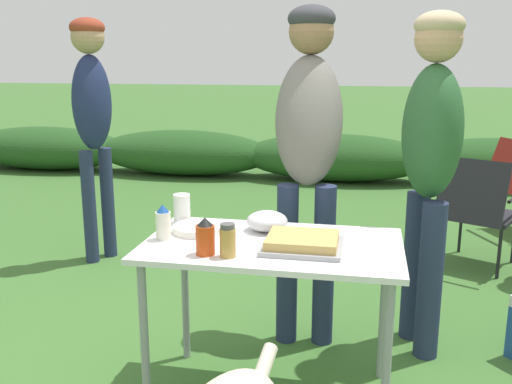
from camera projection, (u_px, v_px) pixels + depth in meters
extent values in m
ellipsoid|color=#234C1E|center=(46.00, 148.00, 7.90)|extent=(2.40, 0.90, 0.59)
ellipsoid|color=#234C1E|center=(183.00, 152.00, 7.53)|extent=(2.40, 0.90, 0.59)
ellipsoid|color=#234C1E|center=(336.00, 157.00, 7.15)|extent=(2.40, 0.90, 0.59)
ellipsoid|color=#234C1E|center=(505.00, 163.00, 6.78)|extent=(2.40, 0.90, 0.59)
cube|color=white|center=(272.00, 246.00, 2.44)|extent=(1.10, 0.64, 0.02)
cylinder|color=gray|center=(145.00, 344.00, 2.36)|extent=(0.04, 0.04, 0.71)
cylinder|color=gray|center=(386.00, 368.00, 2.18)|extent=(0.04, 0.04, 0.71)
cylinder|color=gray|center=(185.00, 292.00, 2.88)|extent=(0.04, 0.04, 0.71)
cylinder|color=gray|center=(383.00, 308.00, 2.69)|extent=(0.04, 0.04, 0.71)
cube|color=#9E9EA3|center=(302.00, 246.00, 2.36)|extent=(0.33, 0.29, 0.02)
cube|color=tan|center=(303.00, 240.00, 2.36)|extent=(0.29, 0.25, 0.04)
cylinder|color=white|center=(198.00, 229.00, 2.58)|extent=(0.23, 0.23, 0.03)
ellipsoid|color=silver|center=(267.00, 221.00, 2.60)|extent=(0.19, 0.19, 0.09)
cylinder|color=white|center=(182.00, 209.00, 2.72)|extent=(0.08, 0.08, 0.14)
cylinder|color=#B2893D|center=(228.00, 243.00, 2.26)|extent=(0.06, 0.06, 0.12)
cylinder|color=#4C4C4C|center=(228.00, 226.00, 2.24)|extent=(0.06, 0.06, 0.02)
cylinder|color=#CC4214|center=(205.00, 240.00, 2.28)|extent=(0.08, 0.08, 0.12)
cone|color=black|center=(205.00, 221.00, 2.26)|extent=(0.07, 0.07, 0.03)
cylinder|color=silver|center=(163.00, 226.00, 2.47)|extent=(0.07, 0.07, 0.12)
cone|color=#194793|center=(163.00, 208.00, 2.46)|extent=(0.06, 0.06, 0.03)
cylinder|color=#232D4C|center=(287.00, 265.00, 3.04)|extent=(0.11, 0.11, 0.87)
cylinder|color=#232D4C|center=(324.00, 266.00, 3.02)|extent=(0.11, 0.11, 0.87)
ellipsoid|color=slate|center=(309.00, 119.00, 2.98)|extent=(0.39, 0.53, 0.75)
sphere|color=#936B4C|center=(311.00, 32.00, 3.01)|extent=(0.24, 0.24, 0.24)
ellipsoid|color=#333338|center=(312.00, 19.00, 2.99)|extent=(0.25, 0.25, 0.14)
cylinder|color=#232D4C|center=(414.00, 266.00, 3.09)|extent=(0.12, 0.12, 0.82)
cylinder|color=#232D4C|center=(430.00, 281.00, 2.88)|extent=(0.12, 0.12, 0.82)
ellipsoid|color=#28562D|center=(432.00, 132.00, 2.81)|extent=(0.38, 0.45, 0.66)
sphere|color=tan|center=(439.00, 39.00, 2.71)|extent=(0.23, 0.23, 0.23)
ellipsoid|color=tan|center=(440.00, 25.00, 2.70)|extent=(0.24, 0.24, 0.14)
cylinder|color=#232D4C|center=(89.00, 207.00, 4.25)|extent=(0.10, 0.10, 0.85)
cylinder|color=#232D4C|center=(108.00, 203.00, 4.38)|extent=(0.10, 0.10, 0.85)
ellipsoid|color=navy|center=(92.00, 103.00, 4.13)|extent=(0.34, 0.38, 0.69)
sphere|color=tan|center=(88.00, 37.00, 4.03)|extent=(0.24, 0.24, 0.24)
ellipsoid|color=#993823|center=(87.00, 27.00, 4.01)|extent=(0.25, 0.25, 0.14)
cylinder|color=beige|center=(262.00, 372.00, 1.91)|extent=(0.08, 0.22, 0.12)
cube|color=#232328|center=(481.00, 215.00, 4.19)|extent=(0.62, 0.62, 0.03)
cube|color=#232328|center=(472.00, 192.00, 3.92)|extent=(0.48, 0.35, 0.44)
cylinder|color=black|center=(443.00, 242.00, 4.20)|extent=(0.02, 0.02, 0.38)
cylinder|color=black|center=(499.00, 253.00, 3.96)|extent=(0.02, 0.02, 0.38)
cylinder|color=black|center=(460.00, 229.00, 4.51)|extent=(0.02, 0.02, 0.38)
cylinder|color=black|center=(452.00, 188.00, 4.29)|extent=(0.21, 0.38, 0.02)
cube|color=maroon|center=(509.00, 166.00, 4.86)|extent=(0.33, 0.49, 0.44)
cylinder|color=black|center=(498.00, 207.00, 5.17)|extent=(0.02, 0.02, 0.38)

